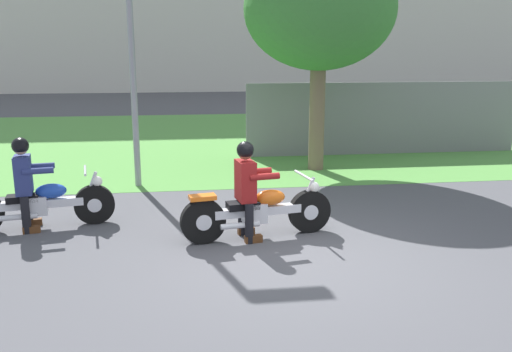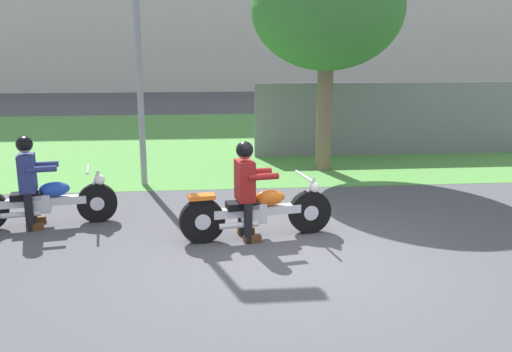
{
  "view_description": "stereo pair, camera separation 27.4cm",
  "coord_description": "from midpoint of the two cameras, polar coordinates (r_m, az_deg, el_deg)",
  "views": [
    {
      "loc": [
        -1.37,
        -6.4,
        2.63
      ],
      "look_at": [
        -0.4,
        1.09,
        0.85
      ],
      "focal_mm": 38.25,
      "sensor_mm": 36.0,
      "label": 1
    },
    {
      "loc": [
        -1.1,
        -6.43,
        2.63
      ],
      "look_at": [
        -0.4,
        1.09,
        0.85
      ],
      "focal_mm": 38.25,
      "sensor_mm": 36.0,
      "label": 2
    }
  ],
  "objects": [
    {
      "name": "fence_segment",
      "position": [
        14.09,
        12.75,
        5.9
      ],
      "size": [
        7.0,
        0.06,
        1.8
      ],
      "primitive_type": "cube",
      "color": "slate",
      "rests_on": "ground"
    },
    {
      "name": "rider_lead",
      "position": [
        7.53,
        -2.02,
        -0.72
      ],
      "size": [
        0.6,
        0.52,
        1.39
      ],
      "rotation": [
        0.0,
        0.0,
        0.17
      ],
      "color": "black",
      "rests_on": "ground"
    },
    {
      "name": "motorcycle_follow",
      "position": [
        8.73,
        -22.52,
        -2.72
      ],
      "size": [
        2.15,
        0.72,
        0.86
      ],
      "rotation": [
        0.0,
        0.0,
        0.17
      ],
      "color": "black",
      "rests_on": "ground"
    },
    {
      "name": "motorcycle_lead",
      "position": [
        7.68,
        -0.78,
        -3.71
      ],
      "size": [
        2.19,
        0.72,
        0.87
      ],
      "rotation": [
        0.0,
        0.0,
        0.17
      ],
      "color": "black",
      "rests_on": "ground"
    },
    {
      "name": "rider_follow",
      "position": [
        8.65,
        -23.88,
        -0.07
      ],
      "size": [
        0.6,
        0.52,
        1.38
      ],
      "rotation": [
        0.0,
        0.0,
        0.17
      ],
      "color": "black",
      "rests_on": "ground"
    },
    {
      "name": "tree_roadside",
      "position": [
        11.91,
        5.99,
        16.91
      ],
      "size": [
        3.18,
        3.18,
        4.69
      ],
      "color": "brown",
      "rests_on": "ground"
    },
    {
      "name": "grass_verge",
      "position": [
        16.29,
        -2.97,
        3.99
      ],
      "size": [
        60.0,
        12.0,
        0.01
      ],
      "primitive_type": "cube",
      "color": "#549342",
      "rests_on": "ground"
    },
    {
      "name": "ground",
      "position": [
        7.04,
        3.26,
        -8.69
      ],
      "size": [
        120.0,
        120.0,
        0.0
      ],
      "primitive_type": "plane",
      "color": "#4C4C51"
    }
  ]
}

